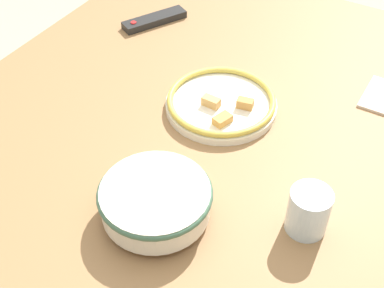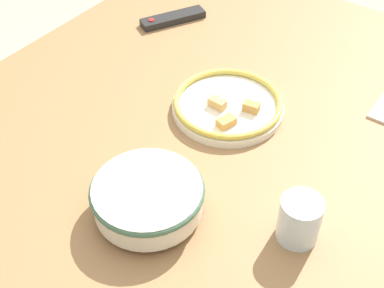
{
  "view_description": "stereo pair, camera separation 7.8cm",
  "coord_description": "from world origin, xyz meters",
  "views": [
    {
      "loc": [
        -0.83,
        -0.48,
        1.51
      ],
      "look_at": [
        -0.13,
        -0.07,
        0.74
      ],
      "focal_mm": 50.0,
      "sensor_mm": 36.0,
      "label": 1
    },
    {
      "loc": [
        -0.79,
        -0.54,
        1.51
      ],
      "look_at": [
        -0.13,
        -0.07,
        0.74
      ],
      "focal_mm": 50.0,
      "sensor_mm": 36.0,
      "label": 2
    }
  ],
  "objects": [
    {
      "name": "ground_plane",
      "position": [
        0.0,
        0.0,
        0.0
      ],
      "size": [
        8.0,
        8.0,
        0.0
      ],
      "primitive_type": "plane",
      "color": "#B7A88E"
    },
    {
      "name": "noodle_bowl",
      "position": [
        -0.31,
        -0.09,
        0.75
      ],
      "size": [
        0.22,
        0.22,
        0.07
      ],
      "color": "silver",
      "rests_on": "dining_table"
    },
    {
      "name": "tv_remote",
      "position": [
        0.28,
        0.3,
        0.71
      ],
      "size": [
        0.19,
        0.13,
        0.02
      ],
      "rotation": [
        0.0,
        0.0,
        1.08
      ],
      "color": "black",
      "rests_on": "dining_table"
    },
    {
      "name": "food_plate",
      "position": [
        0.04,
        -0.05,
        0.72
      ],
      "size": [
        0.26,
        0.26,
        0.04
      ],
      "color": "silver",
      "rests_on": "dining_table"
    },
    {
      "name": "dining_table",
      "position": [
        0.0,
        0.0,
        0.64
      ],
      "size": [
        1.37,
        1.09,
        0.7
      ],
      "color": "olive",
      "rests_on": "ground_plane"
    },
    {
      "name": "drinking_glass",
      "position": [
        -0.19,
        -0.35,
        0.75
      ],
      "size": [
        0.08,
        0.08,
        0.09
      ],
      "color": "silver",
      "rests_on": "dining_table"
    }
  ]
}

